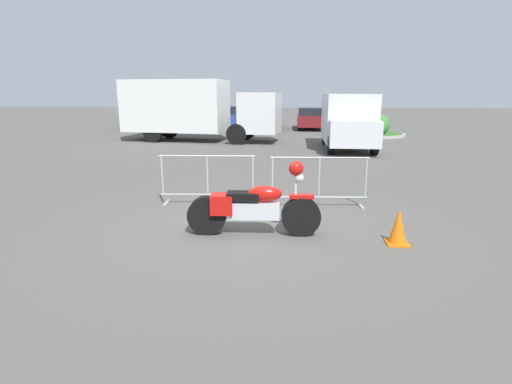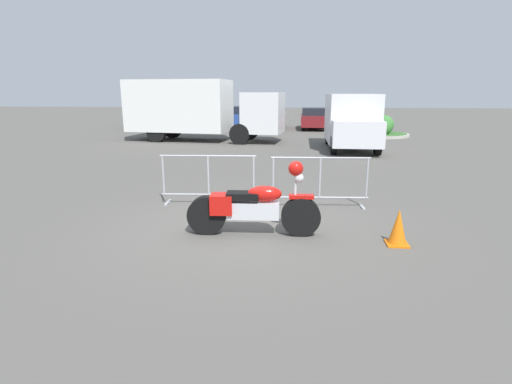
# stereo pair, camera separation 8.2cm
# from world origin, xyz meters

# --- Properties ---
(ground_plane) EXTENTS (120.00, 120.00, 0.00)m
(ground_plane) POSITION_xyz_m (0.00, 0.00, 0.00)
(ground_plane) COLOR #54514C
(motorcycle) EXTENTS (2.27, 0.36, 1.28)m
(motorcycle) POSITION_xyz_m (0.18, -0.37, 0.49)
(motorcycle) COLOR black
(motorcycle) RESTS_ON ground
(crowd_barrier_near) EXTENTS (2.06, 0.58, 1.07)m
(crowd_barrier_near) POSITION_xyz_m (-1.01, 1.49, 0.55)
(crowd_barrier_near) COLOR #9EA0A5
(crowd_barrier_near) RESTS_ON ground
(crowd_barrier_far) EXTENTS (2.06, 0.58, 1.07)m
(crowd_barrier_far) POSITION_xyz_m (1.38, 1.49, 0.55)
(crowd_barrier_far) COLOR #9EA0A5
(crowd_barrier_far) RESTS_ON ground
(box_truck) EXTENTS (7.90, 3.07, 2.98)m
(box_truck) POSITION_xyz_m (-4.19, 13.02, 1.64)
(box_truck) COLOR white
(box_truck) RESTS_ON ground
(delivery_van) EXTENTS (2.02, 5.01, 2.31)m
(delivery_van) POSITION_xyz_m (3.13, 10.89, 1.24)
(delivery_van) COLOR silver
(delivery_van) RESTS_ON ground
(parked_car_black) EXTENTS (1.66, 4.08, 1.38)m
(parked_car_black) POSITION_xyz_m (-9.54, 20.35, 0.70)
(parked_car_black) COLOR black
(parked_car_black) RESTS_ON ground
(parked_car_red) EXTENTS (1.66, 4.07, 1.38)m
(parked_car_red) POSITION_xyz_m (-6.68, 20.83, 0.70)
(parked_car_red) COLOR #B21E19
(parked_car_red) RESTS_ON ground
(parked_car_blue) EXTENTS (1.77, 4.34, 1.47)m
(parked_car_blue) POSITION_xyz_m (-3.83, 20.81, 0.75)
(parked_car_blue) COLOR #284799
(parked_car_blue) RESTS_ON ground
(parked_car_silver) EXTENTS (1.81, 4.44, 1.51)m
(parked_car_silver) POSITION_xyz_m (-0.97, 20.82, 0.76)
(parked_car_silver) COLOR #B7BABF
(parked_car_silver) RESTS_ON ground
(parked_car_maroon) EXTENTS (1.69, 4.15, 1.41)m
(parked_car_maroon) POSITION_xyz_m (1.88, 20.35, 0.71)
(parked_car_maroon) COLOR maroon
(parked_car_maroon) RESTS_ON ground
(pedestrian) EXTENTS (0.48, 0.48, 1.69)m
(pedestrian) POSITION_xyz_m (-6.74, 13.73, 0.92)
(pedestrian) COLOR #262838
(pedestrian) RESTS_ON ground
(planter_island) EXTENTS (3.38, 3.38, 1.14)m
(planter_island) POSITION_xyz_m (5.44, 16.30, 0.36)
(planter_island) COLOR #ADA89E
(planter_island) RESTS_ON ground
(traffic_cone) EXTENTS (0.34, 0.34, 0.59)m
(traffic_cone) POSITION_xyz_m (2.52, -0.60, 0.29)
(traffic_cone) COLOR orange
(traffic_cone) RESTS_ON ground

